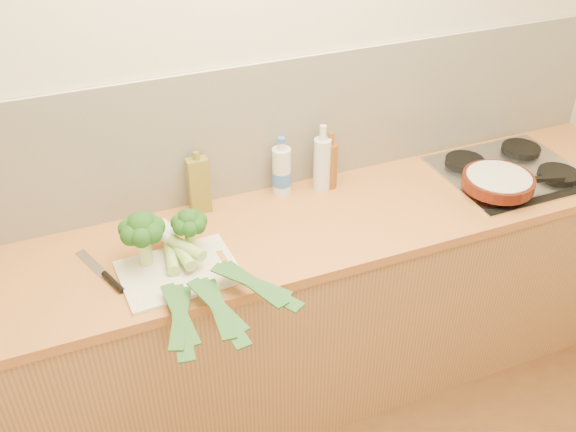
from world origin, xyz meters
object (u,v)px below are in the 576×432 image
Objects in this scene: gas_hob at (511,171)px; skillet at (499,181)px; chopping_board at (179,272)px; chefs_knife at (108,277)px.

gas_hob is 0.20m from skillet.
skillet is at bearing -2.99° from chopping_board.
chefs_knife reaches higher than chopping_board.
chefs_knife is 1.56m from skillet.
skillet reaches higher than chefs_knife.
gas_hob is 1.72m from chefs_knife.
chopping_board is at bearing -175.68° from gas_hob.
gas_hob is 1.48× the size of chopping_board.
chopping_board is 1.32m from skillet.
chefs_knife is (-0.23, 0.06, 0.00)m from chopping_board.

